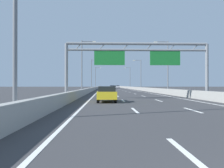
% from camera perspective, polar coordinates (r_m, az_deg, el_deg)
% --- Properties ---
extents(ground_plane, '(260.00, 260.00, 0.00)m').
position_cam_1_polar(ground_plane, '(101.73, 0.20, -1.15)').
color(ground_plane, '#38383A').
extents(lane_dash_left_0, '(0.16, 3.00, 0.01)m').
position_cam_1_polar(lane_dash_left_0, '(5.70, 18.15, -16.13)').
color(lane_dash_left_0, white).
rests_on(lane_dash_left_0, ground_plane).
extents(lane_dash_left_1, '(0.16, 3.00, 0.01)m').
position_cam_1_polar(lane_dash_left_1, '(14.36, 5.68, -6.50)').
color(lane_dash_left_1, white).
rests_on(lane_dash_left_1, ground_plane).
extents(lane_dash_left_2, '(0.16, 3.00, 0.01)m').
position_cam_1_polar(lane_dash_left_2, '(23.28, 2.76, -4.11)').
color(lane_dash_left_2, white).
rests_on(lane_dash_left_2, ground_plane).
extents(lane_dash_left_3, '(0.16, 3.00, 0.01)m').
position_cam_1_polar(lane_dash_left_3, '(32.24, 1.47, -3.04)').
color(lane_dash_left_3, white).
rests_on(lane_dash_left_3, ground_plane).
extents(lane_dash_left_4, '(0.16, 3.00, 0.01)m').
position_cam_1_polar(lane_dash_left_4, '(41.22, 0.74, -2.44)').
color(lane_dash_left_4, white).
rests_on(lane_dash_left_4, ground_plane).
extents(lane_dash_left_5, '(0.16, 3.00, 0.01)m').
position_cam_1_polar(lane_dash_left_5, '(50.21, 0.27, -2.05)').
color(lane_dash_left_5, white).
rests_on(lane_dash_left_5, ground_plane).
extents(lane_dash_left_6, '(0.16, 3.00, 0.01)m').
position_cam_1_polar(lane_dash_left_6, '(59.20, -0.05, -1.78)').
color(lane_dash_left_6, white).
rests_on(lane_dash_left_6, ground_plane).
extents(lane_dash_left_7, '(0.16, 3.00, 0.01)m').
position_cam_1_polar(lane_dash_left_7, '(68.20, -0.29, -1.58)').
color(lane_dash_left_7, white).
rests_on(lane_dash_left_7, ground_plane).
extents(lane_dash_left_8, '(0.16, 3.00, 0.01)m').
position_cam_1_polar(lane_dash_left_8, '(77.19, -0.48, -1.43)').
color(lane_dash_left_8, white).
rests_on(lane_dash_left_8, ground_plane).
extents(lane_dash_left_9, '(0.16, 3.00, 0.01)m').
position_cam_1_polar(lane_dash_left_9, '(86.19, -0.62, -1.31)').
color(lane_dash_left_9, white).
rests_on(lane_dash_left_9, ground_plane).
extents(lane_dash_left_10, '(0.16, 3.00, 0.01)m').
position_cam_1_polar(lane_dash_left_10, '(95.18, -0.74, -1.21)').
color(lane_dash_left_10, white).
rests_on(lane_dash_left_10, ground_plane).
extents(lane_dash_left_11, '(0.16, 3.00, 0.01)m').
position_cam_1_polar(lane_dash_left_11, '(104.18, -0.84, -1.13)').
color(lane_dash_left_11, white).
rests_on(lane_dash_left_11, ground_plane).
extents(lane_dash_left_12, '(0.16, 3.00, 0.01)m').
position_cam_1_polar(lane_dash_left_12, '(113.18, -0.92, -1.06)').
color(lane_dash_left_12, white).
rests_on(lane_dash_left_12, ground_plane).
extents(lane_dash_left_13, '(0.16, 3.00, 0.01)m').
position_cam_1_polar(lane_dash_left_13, '(122.18, -0.99, -1.00)').
color(lane_dash_left_13, white).
rests_on(lane_dash_left_13, ground_plane).
extents(lane_dash_left_14, '(0.16, 3.00, 0.01)m').
position_cam_1_polar(lane_dash_left_14, '(131.17, -1.05, -0.95)').
color(lane_dash_left_14, white).
rests_on(lane_dash_left_14, ground_plane).
extents(lane_dash_left_15, '(0.16, 3.00, 0.01)m').
position_cam_1_polar(lane_dash_left_15, '(140.17, -1.10, -0.91)').
color(lane_dash_left_15, white).
rests_on(lane_dash_left_15, ground_plane).
extents(lane_dash_left_16, '(0.16, 3.00, 0.01)m').
position_cam_1_polar(lane_dash_left_16, '(149.17, -1.15, -0.87)').
color(lane_dash_left_16, white).
rests_on(lane_dash_left_16, ground_plane).
extents(lane_dash_left_17, '(0.16, 3.00, 0.01)m').
position_cam_1_polar(lane_dash_left_17, '(158.17, -1.19, -0.84)').
color(lane_dash_left_17, white).
rests_on(lane_dash_left_17, ground_plane).
extents(lane_dash_right_1, '(0.16, 3.00, 0.01)m').
position_cam_1_polar(lane_dash_right_1, '(15.25, 19.29, -6.12)').
color(lane_dash_right_1, white).
rests_on(lane_dash_right_1, ground_plane).
extents(lane_dash_right_2, '(0.16, 3.00, 0.01)m').
position_cam_1_polar(lane_dash_right_2, '(23.84, 11.44, -4.02)').
color(lane_dash_right_2, white).
rests_on(lane_dash_right_2, ground_plane).
extents(lane_dash_right_3, '(0.16, 3.00, 0.01)m').
position_cam_1_polar(lane_dash_right_3, '(32.65, 7.79, -3.01)').
color(lane_dash_right_3, white).
rests_on(lane_dash_right_3, ground_plane).
extents(lane_dash_right_4, '(0.16, 3.00, 0.01)m').
position_cam_1_polar(lane_dash_right_4, '(41.54, 5.71, -2.42)').
color(lane_dash_right_4, white).
rests_on(lane_dash_right_4, ground_plane).
extents(lane_dash_right_5, '(0.16, 3.00, 0.01)m').
position_cam_1_polar(lane_dash_right_5, '(50.47, 4.36, -2.04)').
color(lane_dash_right_5, white).
rests_on(lane_dash_right_5, ground_plane).
extents(lane_dash_right_6, '(0.16, 3.00, 0.01)m').
position_cam_1_polar(lane_dash_right_6, '(59.43, 3.42, -1.78)').
color(lane_dash_right_6, white).
rests_on(lane_dash_right_6, ground_plane).
extents(lane_dash_right_7, '(0.16, 3.00, 0.01)m').
position_cam_1_polar(lane_dash_right_7, '(68.39, 2.72, -1.58)').
color(lane_dash_right_7, white).
rests_on(lane_dash_right_7, ground_plane).
extents(lane_dash_right_8, '(0.16, 3.00, 0.01)m').
position_cam_1_polar(lane_dash_right_8, '(77.36, 2.19, -1.43)').
color(lane_dash_right_8, white).
rests_on(lane_dash_right_8, ground_plane).
extents(lane_dash_right_9, '(0.16, 3.00, 0.01)m').
position_cam_1_polar(lane_dash_right_9, '(86.34, 1.77, -1.31)').
color(lane_dash_right_9, white).
rests_on(lane_dash_right_9, ground_plane).
extents(lane_dash_right_10, '(0.16, 3.00, 0.01)m').
position_cam_1_polar(lane_dash_right_10, '(95.32, 1.42, -1.21)').
color(lane_dash_right_10, white).
rests_on(lane_dash_right_10, ground_plane).
extents(lane_dash_right_11, '(0.16, 3.00, 0.01)m').
position_cam_1_polar(lane_dash_right_11, '(104.31, 1.14, -1.13)').
color(lane_dash_right_11, white).
rests_on(lane_dash_right_11, ground_plane).
extents(lane_dash_right_12, '(0.16, 3.00, 0.01)m').
position_cam_1_polar(lane_dash_right_12, '(113.29, 0.90, -1.06)').
color(lane_dash_right_12, white).
rests_on(lane_dash_right_12, ground_plane).
extents(lane_dash_right_13, '(0.16, 3.00, 0.01)m').
position_cam_1_polar(lane_dash_right_13, '(122.28, 0.70, -1.00)').
color(lane_dash_right_13, white).
rests_on(lane_dash_right_13, ground_plane).
extents(lane_dash_right_14, '(0.16, 3.00, 0.01)m').
position_cam_1_polar(lane_dash_right_14, '(131.28, 0.52, -0.95)').
color(lane_dash_right_14, white).
rests_on(lane_dash_right_14, ground_plane).
extents(lane_dash_right_15, '(0.16, 3.00, 0.01)m').
position_cam_1_polar(lane_dash_right_15, '(140.27, 0.37, -0.91)').
color(lane_dash_right_15, white).
rests_on(lane_dash_right_15, ground_plane).
extents(lane_dash_right_16, '(0.16, 3.00, 0.01)m').
position_cam_1_polar(lane_dash_right_16, '(149.26, 0.23, -0.87)').
color(lane_dash_right_16, white).
rests_on(lane_dash_right_16, ground_plane).
extents(lane_dash_right_17, '(0.16, 3.00, 0.01)m').
position_cam_1_polar(lane_dash_right_17, '(158.25, 0.11, -0.84)').
color(lane_dash_right_17, white).
rests_on(lane_dash_right_17, ground_plane).
extents(edge_line_left, '(0.16, 176.00, 0.01)m').
position_cam_1_polar(edge_line_left, '(89.68, -2.88, -1.27)').
color(edge_line_left, white).
rests_on(edge_line_left, ground_plane).
extents(edge_line_right, '(0.16, 176.00, 0.01)m').
position_cam_1_polar(edge_line_right, '(90.11, 3.82, -1.26)').
color(edge_line_right, white).
rests_on(edge_line_right, ground_plane).
extents(barrier_left, '(0.45, 220.00, 0.95)m').
position_cam_1_polar(barrier_left, '(111.70, -3.52, -0.83)').
color(barrier_left, '#9E9E99').
rests_on(barrier_left, ground_plane).
extents(barrier_right, '(0.45, 220.00, 0.95)m').
position_cam_1_polar(barrier_right, '(112.16, 3.54, -0.83)').
color(barrier_right, '#9E9E99').
rests_on(barrier_right, ground_plane).
extents(sign_gantry, '(16.15, 0.36, 6.36)m').
position_cam_1_polar(sign_gantry, '(26.14, 6.28, 6.86)').
color(sign_gantry, gray).
rests_on(sign_gantry, ground_plane).
extents(streetlamp_left_near, '(2.58, 0.28, 9.50)m').
position_cam_1_polar(streetlamp_left_near, '(11.81, -21.68, 18.69)').
color(streetlamp_left_near, slate).
rests_on(streetlamp_left_near, ground_plane).
extents(streetlamp_left_mid, '(2.58, 0.28, 9.50)m').
position_cam_1_polar(streetlamp_left_mid, '(41.42, -7.14, 5.04)').
color(streetlamp_left_mid, slate).
rests_on(streetlamp_left_mid, ground_plane).
extents(streetlamp_right_mid, '(2.58, 0.28, 9.50)m').
position_cam_1_polar(streetlamp_right_mid, '(42.72, 13.30, 4.88)').
color(streetlamp_right_mid, slate).
rests_on(streetlamp_right_mid, ground_plane).
extents(streetlamp_left_far, '(2.58, 0.28, 9.50)m').
position_cam_1_polar(streetlamp_left_far, '(71.83, -4.90, 2.79)').
color(streetlamp_left_far, slate).
rests_on(streetlamp_left_far, ground_plane).
extents(streetlamp_right_far, '(2.58, 0.28, 9.50)m').
position_cam_1_polar(streetlamp_right_far, '(72.59, 6.97, 2.75)').
color(streetlamp_right_far, slate).
rests_on(streetlamp_right_far, ground_plane).
extents(streetlamp_left_distant, '(2.58, 0.28, 9.50)m').
position_cam_1_polar(streetlamp_left_distant, '(102.34, -3.99, 1.87)').
color(streetlamp_left_distant, slate).
rests_on(streetlamp_left_distant, ground_plane).
extents(streetlamp_right_distant, '(2.58, 0.28, 9.50)m').
position_cam_1_polar(streetlamp_right_distant, '(102.87, 4.35, 1.86)').
color(streetlamp_right_distant, slate).
rests_on(streetlamp_right_distant, ground_plane).
extents(white_car, '(1.81, 4.68, 1.45)m').
position_cam_1_polar(white_car, '(125.12, 1.43, -0.64)').
color(white_car, silver).
rests_on(white_car, ground_plane).
extents(blue_car, '(1.70, 4.39, 1.47)m').
position_cam_1_polar(blue_car, '(109.21, -0.01, -0.70)').
color(blue_car, '#2347AD').
rests_on(blue_car, ground_plane).
extents(yellow_car, '(1.74, 4.38, 1.45)m').
position_cam_1_polar(yellow_car, '(21.59, -1.33, -2.45)').
color(yellow_car, yellow).
rests_on(yellow_car, ground_plane).
extents(orange_car, '(1.75, 4.38, 1.48)m').
position_cam_1_polar(orange_car, '(126.89, -0.12, -0.64)').
color(orange_car, orange).
rests_on(orange_car, ground_plane).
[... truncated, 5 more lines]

